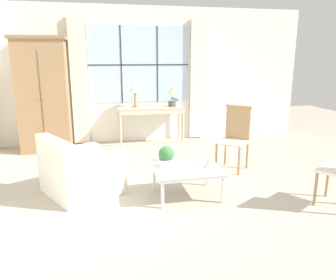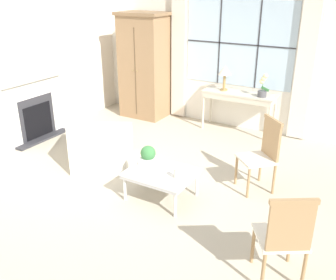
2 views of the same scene
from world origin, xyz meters
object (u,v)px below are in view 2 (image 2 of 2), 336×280
(fireplace, at_px, (32,102))
(accent_chair_wooden, at_px, (285,234))
(pillar_candle, at_px, (177,174))
(potted_orchid, at_px, (263,88))
(side_chair_wooden, at_px, (264,151))
(table_lamp, at_px, (225,71))
(console_table, at_px, (239,97))
(coffee_table, at_px, (161,174))
(armoire, at_px, (144,66))
(armchair_upholstered, at_px, (101,148))
(potted_plant_small, at_px, (148,156))

(fireplace, height_order, accent_chair_wooden, fireplace)
(pillar_candle, bearing_deg, potted_orchid, 86.61)
(accent_chair_wooden, bearing_deg, side_chair_wooden, 113.15)
(table_lamp, height_order, potted_orchid, table_lamp)
(console_table, distance_m, coffee_table, 2.86)
(armoire, relative_size, potted_orchid, 5.04)
(potted_orchid, bearing_deg, fireplace, -148.50)
(potted_orchid, height_order, armchair_upholstered, potted_orchid)
(table_lamp, bearing_deg, coffee_table, -83.35)
(armchair_upholstered, relative_size, potted_plant_small, 4.34)
(accent_chair_wooden, distance_m, pillar_candle, 1.67)
(armoire, relative_size, console_table, 1.56)
(table_lamp, distance_m, accent_chair_wooden, 4.21)
(accent_chair_wooden, xyz_separation_m, potted_plant_small, (-2.04, 0.83, -0.03))
(console_table, distance_m, accent_chair_wooden, 4.01)
(fireplace, xyz_separation_m, armoire, (1.01, 2.13, 0.38))
(coffee_table, bearing_deg, console_table, 90.27)
(coffee_table, bearing_deg, pillar_candle, -12.59)
(potted_orchid, bearing_deg, armchair_upholstered, -127.11)
(armchair_upholstered, distance_m, potted_plant_small, 1.19)
(table_lamp, bearing_deg, potted_plant_small, -88.42)
(armchair_upholstered, height_order, potted_plant_small, armchair_upholstered)
(table_lamp, relative_size, coffee_table, 0.56)
(armoire, xyz_separation_m, table_lamp, (1.76, 0.10, 0.06))
(armchair_upholstered, relative_size, pillar_candle, 8.07)
(armoire, xyz_separation_m, coffee_table, (2.10, -2.75, -0.73))
(fireplace, height_order, coffee_table, fireplace)
(armoire, height_order, table_lamp, armoire)
(side_chair_wooden, distance_m, coffee_table, 1.43)
(armoire, distance_m, potted_orchid, 2.53)
(console_table, bearing_deg, fireplace, -144.29)
(armchair_upholstered, xyz_separation_m, coffee_table, (1.37, -0.40, 0.09))
(table_lamp, distance_m, pillar_candle, 3.05)
(armoire, relative_size, side_chair_wooden, 2.10)
(console_table, relative_size, accent_chair_wooden, 1.39)
(pillar_candle, bearing_deg, fireplace, 168.66)
(console_table, relative_size, armchair_upholstered, 1.17)
(fireplace, relative_size, pillar_candle, 14.73)
(side_chair_wooden, bearing_deg, potted_plant_small, -147.09)
(console_table, height_order, coffee_table, console_table)
(console_table, bearing_deg, pillar_candle, -84.51)
(table_lamp, height_order, side_chair_wooden, table_lamp)
(side_chair_wooden, bearing_deg, armchair_upholstered, -167.64)
(coffee_table, bearing_deg, accent_chair_wooden, -22.73)
(coffee_table, bearing_deg, potted_plant_small, 161.89)
(table_lamp, height_order, armchair_upholstered, table_lamp)
(potted_orchid, height_order, pillar_candle, potted_orchid)
(armchair_upholstered, bearing_deg, fireplace, 173.00)
(console_table, relative_size, coffee_table, 1.60)
(fireplace, xyz_separation_m, table_lamp, (2.78, 2.24, 0.45))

